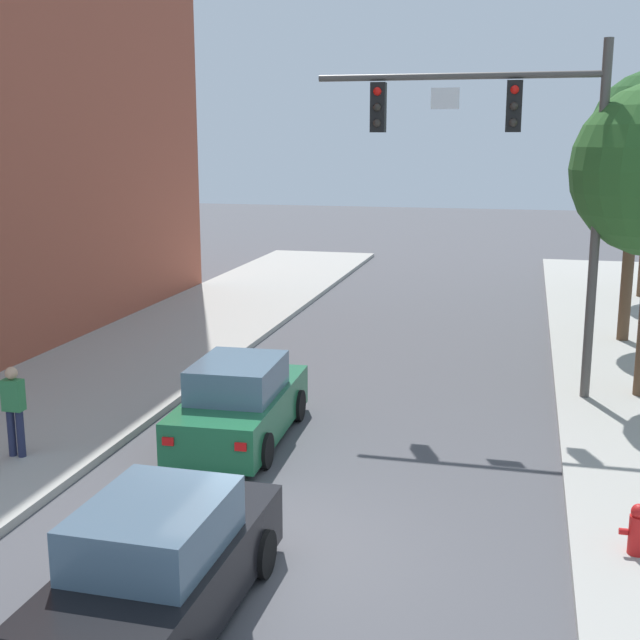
% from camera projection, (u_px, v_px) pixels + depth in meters
% --- Properties ---
extents(ground_plane, '(120.00, 120.00, 0.00)m').
position_uv_depth(ground_plane, '(276.00, 551.00, 11.83)').
color(ground_plane, '#4C4C51').
extents(traffic_signal_mast, '(6.07, 0.38, 7.50)m').
position_uv_depth(traffic_signal_mast, '(517.00, 156.00, 17.71)').
color(traffic_signal_mast, '#514C47').
rests_on(traffic_signal_mast, sidewalk_right).
extents(car_lead_green, '(1.96, 4.30, 1.60)m').
position_uv_depth(car_lead_green, '(240.00, 404.00, 16.04)').
color(car_lead_green, '#1E663D').
rests_on(car_lead_green, ground).
extents(car_following_black, '(1.87, 4.26, 1.60)m').
position_uv_depth(car_following_black, '(161.00, 567.00, 9.95)').
color(car_following_black, black).
rests_on(car_following_black, ground).
extents(pedestrian_sidewalk_left_walker, '(0.36, 0.22, 1.64)m').
position_uv_depth(pedestrian_sidewalk_left_walker, '(14.00, 407.00, 14.78)').
color(pedestrian_sidewalk_left_walker, '#232847').
rests_on(pedestrian_sidewalk_left_walker, sidewalk_left).
extents(fire_hydrant, '(0.48, 0.24, 0.72)m').
position_uv_depth(fire_hydrant, '(638.00, 529.00, 11.38)').
color(fire_hydrant, red).
rests_on(fire_hydrant, sidewalk_right).
extents(street_tree_third, '(3.28, 3.28, 6.60)m').
position_uv_depth(street_tree_third, '(636.00, 161.00, 22.55)').
color(street_tree_third, brown).
rests_on(street_tree_third, sidewalk_right).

